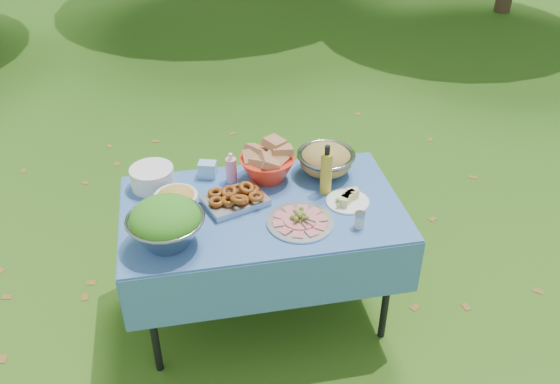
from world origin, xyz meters
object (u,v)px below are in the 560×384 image
Objects in this scene: picnic_table at (263,261)px; oil_bottle at (326,169)px; bread_bowl at (267,162)px; charcuterie_platter at (300,217)px; plate_stack at (152,177)px; salad_bowl at (166,223)px; pasta_bowl_steel at (326,160)px.

oil_bottle is (0.36, 0.07, 0.52)m from picnic_table.
bread_bowl reaches higher than charcuterie_platter.
oil_bottle reaches higher than plate_stack.
oil_bottle is at bearing 51.78° from charcuterie_platter.
salad_bowl is 0.74m from bread_bowl.
picnic_table is 4.71× the size of bread_bowl.
oil_bottle reaches higher than charcuterie_platter.
pasta_bowl_steel is at bearing 75.57° from oil_bottle.
bread_bowl reaches higher than plate_stack.
charcuterie_platter is at bearing -78.47° from bread_bowl.
charcuterie_platter reaches higher than picnic_table.
bread_bowl is 0.33m from pasta_bowl_steel.
charcuterie_platter is (0.17, -0.18, 0.42)m from picnic_table.
picnic_table is at bearing -28.50° from plate_stack.
salad_bowl is (-0.49, -0.21, 0.50)m from picnic_table.
pasta_bowl_steel is 0.50m from charcuterie_platter.
pasta_bowl_steel is (0.90, 0.47, -0.04)m from salad_bowl.
pasta_bowl_steel is 1.13× the size of oil_bottle.
charcuterie_platter is (0.09, -0.44, -0.06)m from bread_bowl.
picnic_table is 0.48m from charcuterie_platter.
picnic_table is 5.09× the size of oil_bottle.
pasta_bowl_steel is (0.33, -0.01, -0.02)m from bread_bowl.
picnic_table is at bearing -105.94° from bread_bowl.
bread_bowl is (0.57, 0.48, -0.02)m from salad_bowl.
pasta_bowl_steel is at bearing 32.28° from picnic_table.
plate_stack is (-0.56, 0.30, 0.44)m from picnic_table.
oil_bottle reaches higher than bread_bowl.
salad_bowl is 1.19× the size of bread_bowl.
oil_bottle is (0.85, 0.28, 0.02)m from salad_bowl.
salad_bowl reaches higher than bread_bowl.
charcuterie_platter is 1.19× the size of oil_bottle.
picnic_table is 0.73m from salad_bowl.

